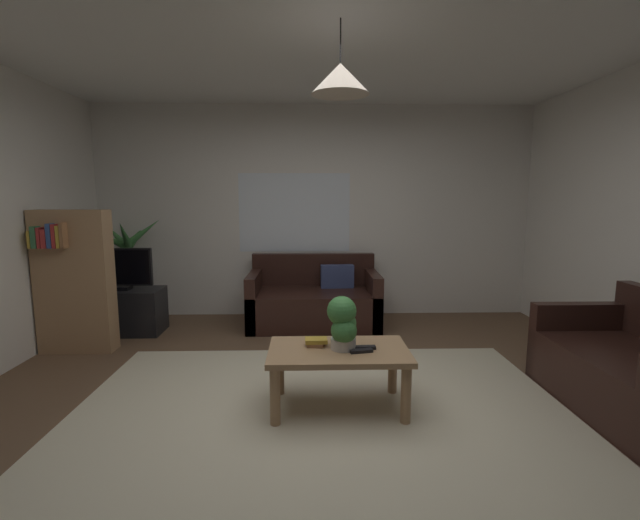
{
  "coord_description": "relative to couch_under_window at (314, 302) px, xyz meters",
  "views": [
    {
      "loc": [
        -0.09,
        -2.93,
        1.52
      ],
      "look_at": [
        0.0,
        0.3,
        1.05
      ],
      "focal_mm": 24.43,
      "sensor_mm": 36.0,
      "label": 1
    }
  ],
  "objects": [
    {
      "name": "floor",
      "position": [
        0.02,
        -2.15,
        -0.28
      ],
      "size": [
        5.48,
        5.26,
        0.02
      ],
      "primitive_type": "cube",
      "color": "brown",
      "rests_on": "ground"
    },
    {
      "name": "rug",
      "position": [
        0.02,
        -2.35,
        -0.27
      ],
      "size": [
        3.56,
        2.89,
        0.01
      ],
      "primitive_type": "cube",
      "color": "beige",
      "rests_on": "ground"
    },
    {
      "name": "wall_back",
      "position": [
        0.02,
        0.52,
        1.05
      ],
      "size": [
        5.6,
        0.06,
        2.66
      ],
      "primitive_type": "cube",
      "color": "silver",
      "rests_on": "ground"
    },
    {
      "name": "ceiling",
      "position": [
        0.02,
        -2.15,
        2.39
      ],
      "size": [
        5.48,
        5.26,
        0.02
      ],
      "primitive_type": "cube",
      "color": "white"
    },
    {
      "name": "window_pane",
      "position": [
        -0.24,
        0.48,
        1.05
      ],
      "size": [
        1.4,
        0.01,
        0.99
      ],
      "primitive_type": "cube",
      "color": "white"
    },
    {
      "name": "couch_under_window",
      "position": [
        0.0,
        0.0,
        0.0
      ],
      "size": [
        1.52,
        0.85,
        0.82
      ],
      "color": "black",
      "rests_on": "ground"
    },
    {
      "name": "couch_right_side",
      "position": [
        2.27,
        -2.21,
        0.0
      ],
      "size": [
        0.85,
        1.34,
        0.82
      ],
      "rotation": [
        0.0,
        0.0,
        -1.57
      ],
      "color": "black",
      "rests_on": "ground"
    },
    {
      "name": "coffee_table",
      "position": [
        0.15,
        -2.1,
        0.09
      ],
      "size": [
        1.0,
        0.59,
        0.44
      ],
      "color": "#A87F56",
      "rests_on": "ground"
    },
    {
      "name": "book_on_table_0",
      "position": [
        -0.01,
        -2.03,
        0.18
      ],
      "size": [
        0.13,
        0.13,
        0.03
      ],
      "primitive_type": "cube",
      "rotation": [
        0.0,
        0.0,
        -0.15
      ],
      "color": "#99663F",
      "rests_on": "coffee_table"
    },
    {
      "name": "book_on_table_1",
      "position": [
        -0.01,
        -2.03,
        0.21
      ],
      "size": [
        0.16,
        0.11,
        0.03
      ],
      "primitive_type": "cube",
      "rotation": [
        0.0,
        0.0,
        0.03
      ],
      "color": "gold",
      "rests_on": "coffee_table"
    },
    {
      "name": "remote_on_table_0",
      "position": [
        0.33,
        -2.11,
        0.18
      ],
      "size": [
        0.16,
        0.06,
        0.02
      ],
      "primitive_type": "cube",
      "rotation": [
        0.0,
        0.0,
        1.61
      ],
      "color": "black",
      "rests_on": "coffee_table"
    },
    {
      "name": "remote_on_table_1",
      "position": [
        0.3,
        -2.18,
        0.18
      ],
      "size": [
        0.17,
        0.08,
        0.02
      ],
      "primitive_type": "cube",
      "rotation": [
        0.0,
        0.0,
        1.77
      ],
      "color": "black",
      "rests_on": "coffee_table"
    },
    {
      "name": "potted_plant_on_table",
      "position": [
        0.18,
        -2.11,
        0.37
      ],
      "size": [
        0.21,
        0.22,
        0.38
      ],
      "color": "beige",
      "rests_on": "coffee_table"
    },
    {
      "name": "tv_stand",
      "position": [
        -2.17,
        -0.26,
        -0.02
      ],
      "size": [
        0.9,
        0.44,
        0.5
      ],
      "primitive_type": "cube",
      "color": "black",
      "rests_on": "ground"
    },
    {
      "name": "tv",
      "position": [
        -2.17,
        -0.29,
        0.46
      ],
      "size": [
        0.74,
        0.16,
        0.47
      ],
      "color": "black",
      "rests_on": "tv_stand"
    },
    {
      "name": "potted_palm_corner",
      "position": [
        -2.27,
        0.25,
        0.28
      ],
      "size": [
        0.8,
        0.88,
        1.29
      ],
      "color": "beige",
      "rests_on": "ground"
    },
    {
      "name": "bookshelf_corner",
      "position": [
        -2.35,
        -0.85,
        0.44
      ],
      "size": [
        0.7,
        0.31,
        1.4
      ],
      "color": "#A87F56",
      "rests_on": "ground"
    },
    {
      "name": "pendant_lamp",
      "position": [
        0.15,
        -2.1,
        2.01
      ],
      "size": [
        0.39,
        0.39,
        0.47
      ],
      "color": "black"
    }
  ]
}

